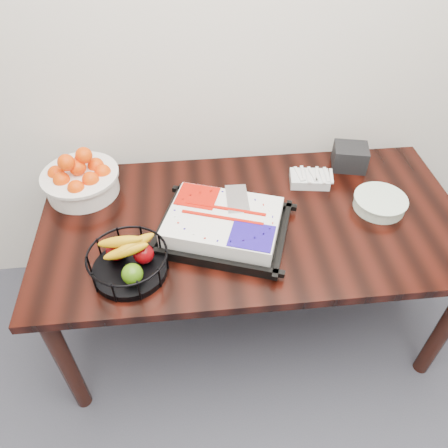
{
  "coord_description": "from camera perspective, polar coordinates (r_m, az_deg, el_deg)",
  "views": [
    {
      "loc": [
        -0.26,
        0.67,
        2.02
      ],
      "look_at": [
        -0.13,
        1.9,
        0.83
      ],
      "focal_mm": 35.0,
      "sensor_mm": 36.0,
      "label": 1
    }
  ],
  "objects": [
    {
      "name": "napkin_box",
      "position": [
        2.19,
        16.11,
        8.43
      ],
      "size": [
        0.18,
        0.17,
        0.11
      ],
      "primitive_type": "cube",
      "rotation": [
        0.0,
        0.0,
        -0.23
      ],
      "color": "black",
      "rests_on": "table"
    },
    {
      "name": "plate_stack",
      "position": [
        2.0,
        19.67,
        2.62
      ],
      "size": [
        0.23,
        0.23,
        0.06
      ],
      "color": "white",
      "rests_on": "table"
    },
    {
      "name": "fruit_basket",
      "position": [
        1.64,
        -12.42,
        -4.69
      ],
      "size": [
        0.3,
        0.3,
        0.16
      ],
      "color": "black",
      "rests_on": "table"
    },
    {
      "name": "tangerine_bowl",
      "position": [
        2.03,
        -18.31,
        6.05
      ],
      "size": [
        0.34,
        0.34,
        0.21
      ],
      "color": "white",
      "rests_on": "table"
    },
    {
      "name": "table",
      "position": [
        1.92,
        3.67,
        -1.13
      ],
      "size": [
        1.8,
        0.9,
        0.75
      ],
      "color": "black",
      "rests_on": "ground"
    },
    {
      "name": "cake_tray",
      "position": [
        1.76,
        -0.1,
        -0.08
      ],
      "size": [
        0.61,
        0.54,
        0.1
      ],
      "color": "black",
      "rests_on": "table"
    },
    {
      "name": "fork_bag",
      "position": [
        2.06,
        11.11,
        5.83
      ],
      "size": [
        0.19,
        0.14,
        0.05
      ],
      "color": "silver",
      "rests_on": "table"
    }
  ]
}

